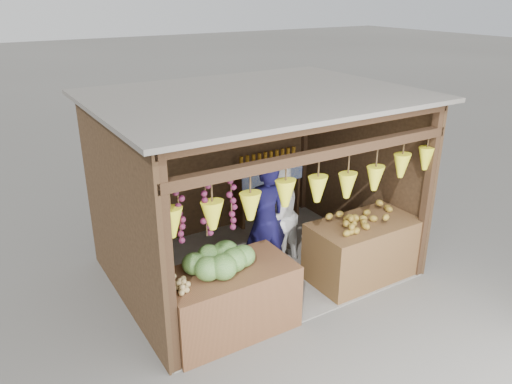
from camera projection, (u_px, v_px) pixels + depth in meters
ground at (256, 267)px, 7.66m from camera, size 80.00×80.00×0.00m
stall_structure at (255, 165)px, 6.98m from camera, size 4.30×3.30×2.66m
back_shelf at (269, 176)px, 8.85m from camera, size 1.25×0.32×1.32m
counter_left at (229, 300)px, 6.10m from camera, size 1.62×0.85×0.85m
counter_right at (362, 250)px, 7.24m from camera, size 1.57×0.85×0.88m
stool at (153, 279)px, 7.02m from camera, size 0.36×0.36×0.34m
man_standing at (266, 220)px, 7.11m from camera, size 0.69×0.48×1.79m
woman_standing at (277, 215)px, 7.47m from camera, size 0.94×0.83×1.63m
vendor_seated at (149, 235)px, 6.76m from camera, size 0.59×0.48×1.04m
melon_pile at (220, 259)px, 5.86m from camera, size 1.00×0.50×0.32m
tanfruit_pile at (180, 283)px, 5.55m from camera, size 0.34×0.40×0.13m
mango_pile at (372, 215)px, 7.04m from camera, size 1.40×0.64×0.22m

